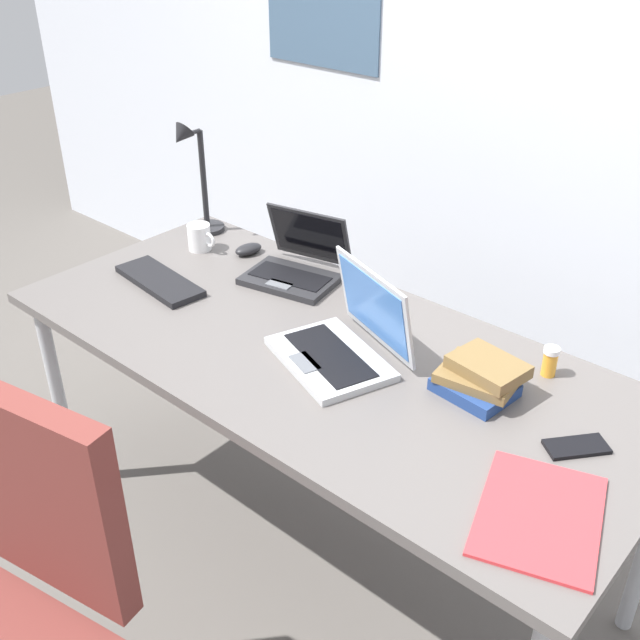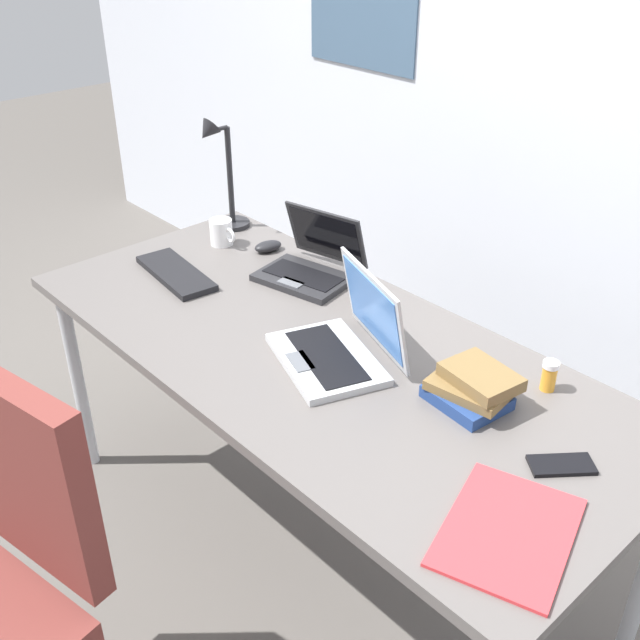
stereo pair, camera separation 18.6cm
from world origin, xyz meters
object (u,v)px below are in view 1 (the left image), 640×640
(laptop_front_right, at_px, (296,265))
(external_keyboard, at_px, (160,281))
(computer_mouse, at_px, (248,249))
(laptop_center, at_px, (343,342))
(book_stack, at_px, (480,377))
(coffee_mug, at_px, (200,237))
(paper_folder_front_left, at_px, (539,515))
(cell_phone, at_px, (577,447))
(desk_lamp, at_px, (196,179))
(pill_bottle, at_px, (550,361))

(laptop_front_right, relative_size, external_keyboard, 0.97)
(laptop_front_right, relative_size, computer_mouse, 3.34)
(laptop_center, distance_m, book_stack, 0.36)
(coffee_mug, bearing_deg, book_stack, -4.56)
(book_stack, distance_m, paper_folder_front_left, 0.42)
(computer_mouse, bearing_deg, cell_phone, 1.32)
(desk_lamp, height_order, laptop_front_right, desk_lamp)
(laptop_front_right, height_order, external_keyboard, laptop_front_right)
(desk_lamp, relative_size, laptop_front_right, 1.25)
(computer_mouse, bearing_deg, paper_folder_front_left, -8.44)
(laptop_center, relative_size, external_keyboard, 1.19)
(computer_mouse, bearing_deg, laptop_center, -12.25)
(laptop_front_right, relative_size, laptop_center, 0.81)
(computer_mouse, bearing_deg, coffee_mug, -140.01)
(computer_mouse, relative_size, coffee_mug, 0.85)
(cell_phone, bearing_deg, book_stack, -149.98)
(pill_bottle, relative_size, paper_folder_front_left, 0.25)
(desk_lamp, distance_m, coffee_mug, 0.20)
(external_keyboard, xyz_separation_m, pill_bottle, (1.12, 0.33, 0.03))
(laptop_center, xyz_separation_m, computer_mouse, (-0.63, 0.27, -0.03))
(laptop_front_right, bearing_deg, book_stack, -11.46)
(desk_lamp, bearing_deg, external_keyboard, -59.45)
(laptop_center, height_order, book_stack, laptop_center)
(pill_bottle, distance_m, coffee_mug, 1.22)
(desk_lamp, relative_size, paper_folder_front_left, 1.29)
(book_stack, bearing_deg, coffee_mug, 175.44)
(laptop_center, bearing_deg, computer_mouse, 156.71)
(desk_lamp, xyz_separation_m, computer_mouse, (0.25, -0.01, -0.18))
(computer_mouse, bearing_deg, external_keyboard, -87.98)
(computer_mouse, relative_size, cell_phone, 0.71)
(laptop_front_right, distance_m, coffee_mug, 0.39)
(cell_phone, relative_size, pill_bottle, 1.72)
(coffee_mug, bearing_deg, pill_bottle, 4.13)
(laptop_front_right, xyz_separation_m, coffee_mug, (-0.38, -0.06, 0.00))
(pill_bottle, distance_m, paper_folder_front_left, 0.51)
(laptop_center, bearing_deg, external_keyboard, -175.38)
(external_keyboard, relative_size, book_stack, 1.58)
(laptop_front_right, bearing_deg, paper_folder_front_left, -22.45)
(pill_bottle, xyz_separation_m, coffee_mug, (-1.22, -0.09, 0.00))
(laptop_front_right, relative_size, coffee_mug, 2.84)
(desk_lamp, relative_size, pill_bottle, 5.07)
(laptop_center, bearing_deg, coffee_mug, 166.21)
(computer_mouse, bearing_deg, book_stack, 1.12)
(book_stack, bearing_deg, cell_phone, -9.00)
(computer_mouse, height_order, book_stack, book_stack)
(cell_phone, bearing_deg, coffee_mug, -146.42)
(laptop_center, height_order, paper_folder_front_left, laptop_center)
(external_keyboard, distance_m, pill_bottle, 1.17)
(laptop_front_right, height_order, paper_folder_front_left, laptop_front_right)
(computer_mouse, distance_m, book_stack, 0.99)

